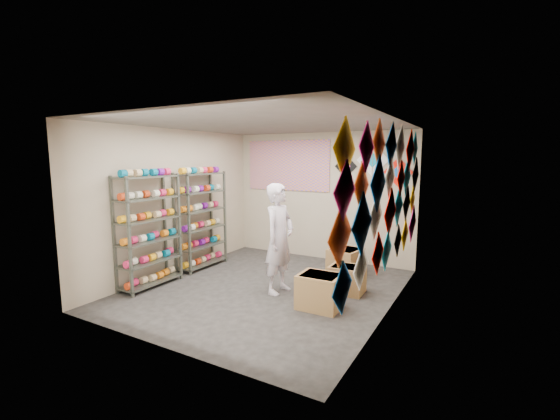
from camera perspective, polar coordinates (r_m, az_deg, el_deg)
The scene contains 12 objects.
ground at distance 6.40m, azimuth -2.15°, elevation -11.87°, with size 4.50×4.50×0.00m, color black.
room_walls at distance 6.04m, azimuth -2.23°, elevation 2.96°, with size 4.50×4.50×4.50m.
shelf_rack_front at distance 6.65m, azimuth -19.38°, elevation -3.08°, with size 0.40×1.10×1.90m, color #4C5147.
shelf_rack_back at distance 7.55m, azimuth -11.95°, elevation -1.51°, with size 0.40×1.10×1.90m, color #4C5147.
string_spools at distance 7.07m, azimuth -15.46°, elevation -1.49°, with size 0.12×2.36×0.12m.
kite_wall_display at distance 5.29m, azimuth 16.41°, elevation 2.11°, with size 0.06×4.33×2.05m.
back_wall_kites at distance 7.63m, azimuth 14.14°, elevation 6.61°, with size 1.57×0.02×0.84m.
poster at distance 8.35m, azimuth 1.16°, elevation 6.80°, with size 2.00×0.01×1.10m, color #7E50AF.
shopkeeper at distance 6.02m, azimuth -0.12°, elevation -4.36°, with size 0.46×0.67×1.77m, color silver.
carton_a at distance 5.59m, azimuth 6.11°, elevation -12.21°, with size 0.60×0.50×0.50m, color olive.
carton_b at distance 6.25m, azimuth 10.15°, elevation -10.36°, with size 0.54×0.44×0.44m, color olive.
carton_c at distance 7.13m, azimuth 9.92°, elevation -7.79°, with size 0.52×0.57×0.50m, color olive.
Camera 1 is at (3.17, -5.12, 2.18)m, focal length 24.00 mm.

